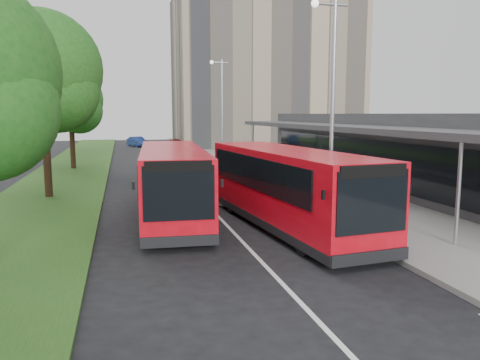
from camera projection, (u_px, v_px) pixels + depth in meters
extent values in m
plane|color=black|center=(237.00, 237.00, 15.29)|extent=(120.00, 120.00, 0.00)
cube|color=gray|center=(251.00, 165.00, 35.94)|extent=(5.00, 80.00, 0.15)
cube|color=#224B18|center=(72.00, 170.00, 32.78)|extent=(5.00, 80.00, 0.10)
cube|color=silver|center=(181.00, 177.00, 29.69)|extent=(0.12, 70.00, 0.01)
cube|color=silver|center=(359.00, 246.00, 14.17)|extent=(0.12, 2.00, 0.01)
cube|color=silver|center=(290.00, 208.00, 19.93)|extent=(0.12, 2.00, 0.01)
cube|color=silver|center=(252.00, 187.00, 25.69)|extent=(0.12, 2.00, 0.01)
cube|color=silver|center=(228.00, 174.00, 31.45)|extent=(0.12, 2.00, 0.01)
cube|color=silver|center=(211.00, 164.00, 37.21)|extent=(0.12, 2.00, 0.01)
cube|color=silver|center=(199.00, 158.00, 42.97)|extent=(0.12, 2.00, 0.01)
cube|color=silver|center=(190.00, 152.00, 48.73)|extent=(0.12, 2.00, 0.01)
cube|color=silver|center=(183.00, 148.00, 54.49)|extent=(0.12, 2.00, 0.01)
cube|color=silver|center=(177.00, 145.00, 60.25)|extent=(0.12, 2.00, 0.01)
cube|color=tan|center=(266.00, 73.00, 57.75)|extent=(22.00, 12.00, 18.00)
cube|color=#323235|center=(398.00, 151.00, 25.36)|extent=(5.00, 26.00, 4.00)
cube|color=black|center=(356.00, 159.00, 24.81)|extent=(0.06, 24.00, 2.20)
cube|color=#323235|center=(335.00, 127.00, 24.26)|extent=(2.80, 26.00, 0.25)
cylinder|color=#94969C|center=(458.00, 195.00, 13.62)|extent=(0.12, 0.12, 3.30)
cylinder|color=#94969C|center=(253.00, 146.00, 34.73)|extent=(0.12, 0.12, 3.30)
cylinder|color=#2F1F12|center=(47.00, 154.00, 21.93)|extent=(0.36, 0.36, 4.26)
sphere|color=#175115|center=(42.00, 69.00, 21.39)|extent=(5.43, 5.43, 5.43)
sphere|color=#175115|center=(56.00, 90.00, 21.29)|extent=(3.88, 3.88, 3.88)
sphere|color=#175115|center=(33.00, 85.00, 21.84)|extent=(4.26, 4.26, 4.26)
cylinder|color=#2F1F12|center=(72.00, 145.00, 33.50)|extent=(0.36, 0.36, 3.56)
sphere|color=#175115|center=(70.00, 99.00, 33.05)|extent=(4.53, 4.53, 4.53)
sphere|color=#175115|center=(79.00, 111.00, 32.92)|extent=(3.24, 3.24, 3.24)
sphere|color=#175115|center=(64.00, 107.00, 33.48)|extent=(3.56, 3.56, 3.56)
cylinder|color=#94969C|center=(332.00, 109.00, 17.65)|extent=(0.16, 0.16, 8.00)
cylinder|color=#94969C|center=(330.00, 4.00, 17.07)|extent=(1.40, 0.10, 0.10)
sphere|color=silver|center=(315.00, 3.00, 16.92)|extent=(0.28, 0.28, 0.28)
cylinder|color=#94969C|center=(222.00, 112.00, 36.85)|extent=(0.16, 0.16, 8.00)
cylinder|color=#94969C|center=(219.00, 62.00, 36.27)|extent=(1.40, 0.10, 0.10)
sphere|color=silver|center=(212.00, 62.00, 36.12)|extent=(0.28, 0.28, 0.28)
cube|color=red|center=(288.00, 185.00, 16.23)|extent=(3.27, 9.84, 2.44)
cube|color=black|center=(287.00, 218.00, 16.39)|extent=(3.30, 9.87, 0.28)
cube|color=black|center=(373.00, 202.00, 11.68)|extent=(2.06, 0.26, 1.61)
cube|color=black|center=(240.00, 161.00, 20.68)|extent=(2.02, 0.26, 1.20)
cube|color=black|center=(253.00, 173.00, 16.02)|extent=(0.89, 8.24, 1.10)
cube|color=black|center=(314.00, 170.00, 16.82)|extent=(0.89, 8.24, 1.10)
cube|color=black|center=(371.00, 257.00, 11.87)|extent=(2.30, 0.31, 0.32)
cube|color=black|center=(374.00, 171.00, 11.56)|extent=(1.93, 0.24, 0.32)
cube|color=black|center=(323.00, 195.00, 11.40)|extent=(0.09, 0.09, 0.23)
cube|color=black|center=(409.00, 189.00, 12.27)|extent=(0.09, 0.09, 0.23)
cylinder|color=black|center=(305.00, 242.00, 13.15)|extent=(0.36, 0.85, 0.83)
cylinder|color=black|center=(363.00, 236.00, 13.80)|extent=(0.36, 0.85, 0.83)
cylinder|color=black|center=(232.00, 203.00, 18.96)|extent=(0.36, 0.85, 0.83)
cylinder|color=black|center=(275.00, 200.00, 19.62)|extent=(0.36, 0.85, 0.83)
cube|color=red|center=(172.00, 179.00, 17.86)|extent=(2.86, 9.59, 2.39)
cube|color=black|center=(173.00, 209.00, 18.03)|extent=(2.88, 9.61, 0.27)
cube|color=black|center=(179.00, 193.00, 13.20)|extent=(2.03, 0.18, 1.58)
cube|color=black|center=(168.00, 158.00, 22.43)|extent=(1.98, 0.18, 1.17)
cube|color=black|center=(142.00, 168.00, 17.86)|extent=(0.57, 8.09, 1.08)
cube|color=black|center=(201.00, 167.00, 18.27)|extent=(0.57, 8.09, 1.08)
cube|color=black|center=(180.00, 241.00, 13.39)|extent=(2.25, 0.23, 0.32)
cube|color=black|center=(178.00, 166.00, 13.09)|extent=(1.89, 0.16, 0.32)
cube|color=black|center=(133.00, 186.00, 13.14)|extent=(0.09, 0.09, 0.23)
cube|color=black|center=(222.00, 183.00, 13.59)|extent=(0.09, 0.09, 0.23)
cylinder|color=black|center=(147.00, 227.00, 14.86)|extent=(0.32, 0.83, 0.81)
cylinder|color=black|center=(206.00, 225.00, 15.21)|extent=(0.32, 0.83, 0.81)
cylinder|color=black|center=(149.00, 195.00, 20.83)|extent=(0.32, 0.83, 0.81)
cylinder|color=black|center=(191.00, 194.00, 21.17)|extent=(0.32, 0.83, 0.81)
cylinder|color=#382217|center=(300.00, 177.00, 25.31)|extent=(0.48, 0.48, 0.84)
cylinder|color=#E6B70C|center=(253.00, 161.00, 32.94)|extent=(0.22, 0.22, 1.05)
imported|color=#540C0C|center=(175.00, 144.00, 53.09)|extent=(1.73, 3.76, 1.25)
imported|color=navy|center=(137.00, 142.00, 57.31)|extent=(2.64, 3.94, 1.23)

